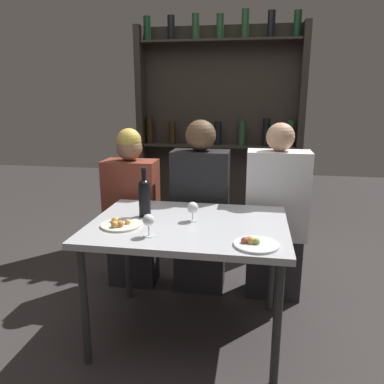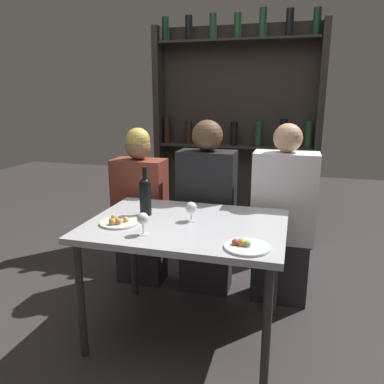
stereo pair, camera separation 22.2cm
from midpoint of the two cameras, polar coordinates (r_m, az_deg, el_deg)
ground_plane at (r=2.48m, az=1.92°, el=-20.70°), size 10.00×10.00×0.00m
dining_table at (r=2.17m, az=2.07°, el=-6.42°), size 1.12×0.82×0.72m
wine_rack_wall at (r=3.72m, az=8.38°, el=9.50°), size 1.59×0.21×2.17m
wine_bottle at (r=2.25m, az=-4.36°, el=-0.42°), size 0.07×0.07×0.30m
wine_glass_0 at (r=1.95m, az=-4.29°, el=-4.24°), size 0.06×0.06×0.12m
wine_glass_1 at (r=2.15m, az=2.81°, el=-2.54°), size 0.07×0.07×0.11m
food_plate_0 at (r=1.83m, az=11.64°, el=-8.10°), size 0.22×0.22×0.04m
food_plate_1 at (r=2.14m, az=-8.18°, el=-4.57°), size 0.23×0.23×0.05m
seated_person_left at (r=2.87m, az=-5.68°, el=-2.86°), size 0.39×0.22×1.20m
seated_person_center at (r=2.72m, az=4.57°, el=-3.20°), size 0.40×0.22×1.27m
seated_person_right at (r=2.69m, az=15.96°, el=-4.34°), size 0.43×0.22×1.26m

